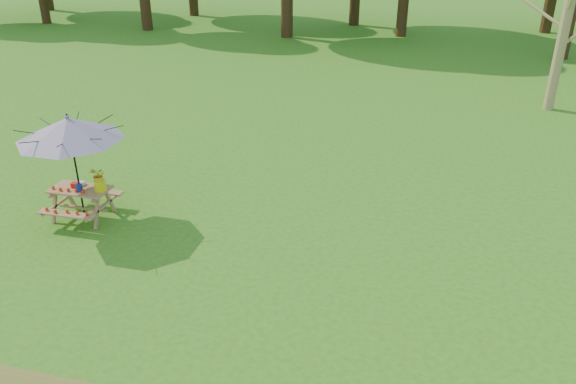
# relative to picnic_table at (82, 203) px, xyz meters

# --- Properties ---
(ground) EXTENTS (120.00, 120.00, 0.00)m
(ground) POSITION_rel_picnic_table_xyz_m (2.20, -1.92, -0.33)
(ground) COLOR #367115
(ground) RESTS_ON ground
(picnic_table) EXTENTS (1.20, 1.32, 0.67)m
(picnic_table) POSITION_rel_picnic_table_xyz_m (0.00, 0.00, 0.00)
(picnic_table) COLOR #A86D4C
(picnic_table) RESTS_ON ground
(patio_umbrella) EXTENTS (2.72, 2.72, 2.25)m
(patio_umbrella) POSITION_rel_picnic_table_xyz_m (0.00, 0.00, 1.62)
(patio_umbrella) COLOR black
(patio_umbrella) RESTS_ON ground
(produce_bins) EXTENTS (0.31, 0.39, 0.13)m
(produce_bins) POSITION_rel_picnic_table_xyz_m (-0.03, 0.01, 0.40)
(produce_bins) COLOR red
(produce_bins) RESTS_ON picnic_table
(tomatoes_row) EXTENTS (0.77, 0.13, 0.07)m
(tomatoes_row) POSITION_rel_picnic_table_xyz_m (-0.15, -0.18, 0.38)
(tomatoes_row) COLOR red
(tomatoes_row) RESTS_ON picnic_table
(flower_bucket) EXTENTS (0.38, 0.36, 0.51)m
(flower_bucket) POSITION_rel_picnic_table_xyz_m (0.47, 0.02, 0.61)
(flower_bucket) COLOR #EDEB0C
(flower_bucket) RESTS_ON picnic_table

